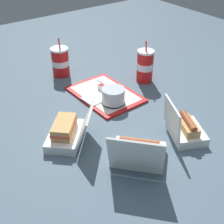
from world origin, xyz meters
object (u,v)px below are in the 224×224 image
ketchup_cup (101,87)px  cake_container (113,96)px  soda_cup_left (61,62)px  clamshell_sandwich_center (67,132)px  food_tray (105,94)px  clamshell_hotdog_left (185,129)px  plastic_fork (105,83)px  soda_cup_corner (145,66)px  clamshell_hotdog_right (138,152)px

ketchup_cup → cake_container: bearing=-11.0°
soda_cup_left → clamshell_sandwich_center: bearing=-26.2°
food_tray → soda_cup_left: (-0.34, -0.07, 0.07)m
food_tray → ketchup_cup: 0.05m
cake_container → ketchup_cup: 0.15m
food_tray → clamshell_sandwich_center: (0.21, -0.33, 0.04)m
clamshell_hotdog_left → clamshell_sandwich_center: size_ratio=0.81×
plastic_fork → clamshell_hotdog_left: 0.56m
cake_container → soda_cup_corner: soda_cup_corner is taller
plastic_fork → clamshell_hotdog_right: bearing=-30.7°
cake_container → clamshell_sandwich_center: 0.33m
clamshell_sandwich_center → plastic_fork: bearing=126.8°
plastic_fork → soda_cup_left: bearing=-162.1°
clamshell_sandwich_center → clamshell_hotdog_right: bearing=30.6°
food_tray → plastic_fork: 0.10m
ketchup_cup → soda_cup_left: (-0.29, -0.07, 0.05)m
ketchup_cup → plastic_fork: (-0.04, 0.05, -0.01)m
clamshell_sandwich_center → soda_cup_corner: bearing=109.3°
food_tray → clamshell_sandwich_center: size_ratio=1.40×
food_tray → clamshell_hotdog_left: (0.47, 0.07, 0.03)m
cake_container → clamshell_sandwich_center: bearing=-70.8°
cake_container → clamshell_hotdog_left: clamshell_hotdog_left is taller
soda_cup_corner → clamshell_hotdog_right: bearing=-43.2°
food_tray → soda_cup_corner: size_ratio=1.59×
ketchup_cup → soda_cup_corner: soda_cup_corner is taller
ketchup_cup → plastic_fork: bearing=127.7°
plastic_fork → soda_cup_left: size_ratio=0.49×
ketchup_cup → clamshell_hotdog_right: 0.55m
ketchup_cup → clamshell_hotdog_right: clamshell_hotdog_right is taller
food_tray → soda_cup_left: soda_cup_left is taller
food_tray → clamshell_hotdog_right: bearing=-20.8°
plastic_fork → clamshell_hotdog_right: 0.60m
clamshell_sandwich_center → food_tray: bearing=121.9°
cake_container → ketchup_cup: size_ratio=2.85×
food_tray → soda_cup_corner: (-0.00, 0.27, 0.08)m
food_tray → clamshell_hotdog_left: size_ratio=1.73×
food_tray → ketchup_cup: (-0.05, 0.01, 0.02)m
clamshell_hotdog_right → clamshell_sandwich_center: clamshell_hotdog_right is taller
food_tray → soda_cup_left: size_ratio=1.70×
clamshell_hotdog_right → ketchup_cup: bearing=160.2°
cake_container → clamshell_hotdog_right: clamshell_hotdog_right is taller
cake_container → soda_cup_corner: size_ratio=0.48×
clamshell_hotdog_left → clamshell_hotdog_right: (-0.00, -0.25, 0.00)m
food_tray → ketchup_cup: bearing=171.2°
clamshell_hotdog_right → soda_cup_left: 0.82m
plastic_fork → soda_cup_left: 0.29m
food_tray → cake_container: bearing=-11.9°
soda_cup_left → cake_container: bearing=6.1°
clamshell_sandwich_center → soda_cup_left: size_ratio=1.21×
ketchup_cup → soda_cup_left: soda_cup_left is taller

